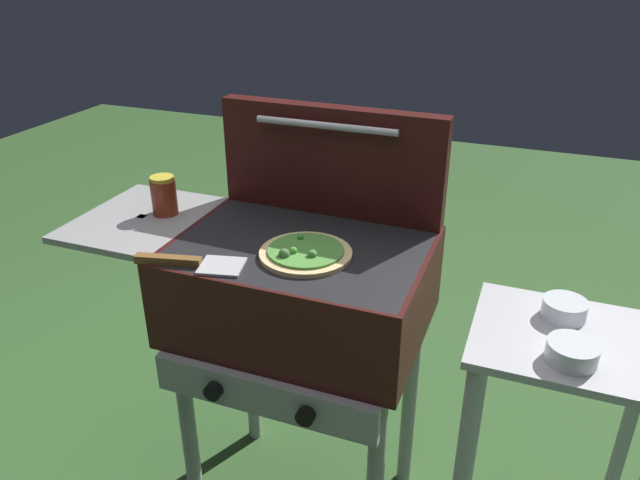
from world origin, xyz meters
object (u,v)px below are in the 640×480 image
at_px(grill, 297,293).
at_px(prep_table, 555,415).
at_px(sauce_jar, 164,195).
at_px(topping_bowl_far, 564,310).
at_px(topping_bowl_near, 572,353).
at_px(pizza_veggie, 305,253).
at_px(spatula, 190,263).

bearing_deg(grill, prep_table, 0.37).
distance_m(sauce_jar, topping_bowl_far, 1.08).
xyz_separation_m(grill, prep_table, (0.67, 0.00, -0.20)).
height_order(grill, topping_bowl_far, grill).
xyz_separation_m(sauce_jar, topping_bowl_near, (1.08, -0.13, -0.15)).
distance_m(sauce_jar, prep_table, 1.16).
height_order(grill, topping_bowl_near, grill).
height_order(pizza_veggie, spatula, pizza_veggie).
bearing_deg(topping_bowl_near, prep_table, 87.74).
bearing_deg(topping_bowl_far, topping_bowl_near, -83.77).
bearing_deg(grill, topping_bowl_far, 7.39).
distance_m(grill, spatula, 0.31).
bearing_deg(grill, spatula, -134.09).
height_order(grill, sauce_jar, sauce_jar).
xyz_separation_m(grill, sauce_jar, (-0.41, 0.05, 0.20)).
height_order(spatula, topping_bowl_far, spatula).
height_order(grill, pizza_veggie, pizza_veggie).
relative_size(grill, prep_table, 1.23).
bearing_deg(pizza_veggie, prep_table, 5.23).
bearing_deg(sauce_jar, spatula, -46.45).
xyz_separation_m(sauce_jar, prep_table, (1.09, -0.04, -0.40)).
bearing_deg(topping_bowl_near, topping_bowl_far, 96.23).
bearing_deg(pizza_veggie, grill, 131.97).
bearing_deg(prep_table, pizza_veggie, -174.77).
distance_m(sauce_jar, spatula, 0.33).
bearing_deg(pizza_veggie, spatula, -149.18).
bearing_deg(pizza_veggie, topping_bowl_far, 12.82).
relative_size(pizza_veggie, spatula, 0.85).
xyz_separation_m(pizza_veggie, topping_bowl_near, (0.62, -0.04, -0.11)).
height_order(pizza_veggie, prep_table, pizza_veggie).
distance_m(spatula, prep_table, 0.95).
bearing_deg(topping_bowl_far, grill, -172.61).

